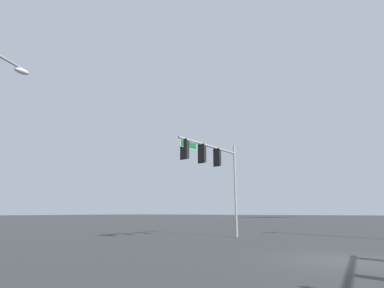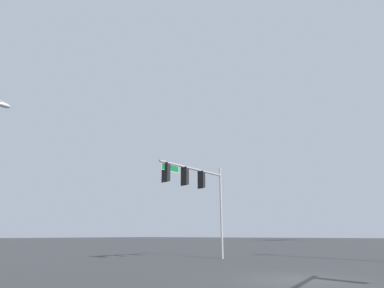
% 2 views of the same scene
% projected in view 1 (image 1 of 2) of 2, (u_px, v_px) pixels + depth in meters
% --- Properties ---
extents(ground_plane, '(400.00, 400.00, 0.00)m').
position_uv_depth(ground_plane, '(346.00, 261.00, 11.14)').
color(ground_plane, '#38383A').
extents(signal_pole_near, '(6.60, 0.94, 6.82)m').
position_uv_depth(signal_pole_near, '(211.00, 160.00, 20.47)').
color(signal_pole_near, gray).
rests_on(signal_pole_near, ground_plane).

